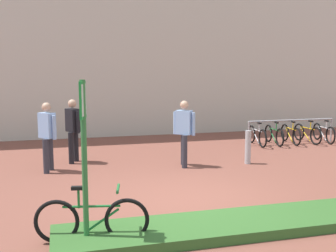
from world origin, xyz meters
TOP-DOWN VIEW (x-y plane):
  - ground_plane at (0.00, 0.00)m, footprint 60.00×60.00m
  - building_facade at (0.00, 8.51)m, footprint 28.00×1.20m
  - planter_strip at (0.95, -1.59)m, footprint 7.00×1.10m
  - parking_sign_post at (-2.04, -1.59)m, footprint 0.12×0.36m
  - bike_at_sign at (-1.95, -1.49)m, footprint 1.66×0.47m
  - bike_rack_cluster at (5.25, 4.94)m, footprint 3.21×1.59m
  - bollard_steel at (2.50, 2.56)m, footprint 0.16×0.16m
  - person_suited_dark at (-2.00, 3.92)m, footprint 0.40×0.55m
  - person_casual_tan at (0.77, 2.73)m, footprint 0.49×0.51m
  - person_shirt_blue at (-2.64, 3.05)m, footprint 0.44×0.49m

SIDE VIEW (x-z plane):
  - ground_plane at x=0.00m, z-range 0.00..0.00m
  - planter_strip at x=0.95m, z-range 0.00..0.16m
  - bike_rack_cluster at x=5.25m, z-range -0.07..0.76m
  - bike_at_sign at x=-1.95m, z-range -0.08..0.78m
  - bollard_steel at x=2.50m, z-range 0.00..0.90m
  - person_suited_dark at x=-2.00m, z-range 0.12..1.84m
  - person_casual_tan at x=0.77m, z-range 0.12..1.84m
  - person_shirt_blue at x=-2.64m, z-range 0.12..1.84m
  - parking_sign_post at x=-2.04m, z-range 0.37..2.76m
  - building_facade at x=0.00m, z-range 0.00..10.00m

